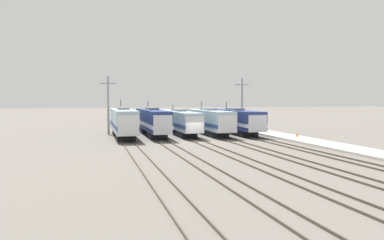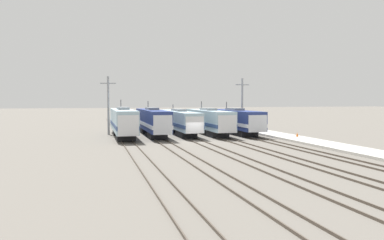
% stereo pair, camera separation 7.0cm
% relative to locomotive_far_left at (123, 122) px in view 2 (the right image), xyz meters
% --- Properties ---
extents(ground_plane, '(400.00, 400.00, 0.00)m').
position_rel_locomotive_far_left_xyz_m(ground_plane, '(8.94, -8.17, -2.25)').
color(ground_plane, '#666059').
extents(rail_pair_far_left, '(1.50, 120.00, 0.15)m').
position_rel_locomotive_far_left_xyz_m(rail_pair_far_left, '(-0.00, -8.17, -2.18)').
color(rail_pair_far_left, '#4C4238').
rests_on(rail_pair_far_left, ground_plane).
extents(rail_pair_center_left, '(1.51, 120.00, 0.15)m').
position_rel_locomotive_far_left_xyz_m(rail_pair_center_left, '(4.47, -8.17, -2.18)').
color(rail_pair_center_left, '#4C4238').
rests_on(rail_pair_center_left, ground_plane).
extents(rail_pair_center, '(1.51, 120.00, 0.15)m').
position_rel_locomotive_far_left_xyz_m(rail_pair_center, '(8.94, -8.17, -2.18)').
color(rail_pair_center, '#4C4238').
rests_on(rail_pair_center, ground_plane).
extents(rail_pair_center_right, '(1.51, 120.00, 0.15)m').
position_rel_locomotive_far_left_xyz_m(rail_pair_center_right, '(13.41, -8.17, -2.18)').
color(rail_pair_center_right, '#4C4238').
rests_on(rail_pair_center_right, ground_plane).
extents(rail_pair_far_right, '(1.50, 120.00, 0.15)m').
position_rel_locomotive_far_left_xyz_m(rail_pair_far_right, '(17.88, -8.17, -2.18)').
color(rail_pair_far_right, '#4C4238').
rests_on(rail_pair_far_right, ground_plane).
extents(locomotive_far_left, '(2.88, 17.72, 5.48)m').
position_rel_locomotive_far_left_xyz_m(locomotive_far_left, '(0.00, 0.00, 0.00)').
color(locomotive_far_left, '#232326').
rests_on(locomotive_far_left, ground_plane).
extents(locomotive_center_left, '(2.74, 18.75, 5.24)m').
position_rel_locomotive_far_left_xyz_m(locomotive_center_left, '(4.47, 1.38, -0.05)').
color(locomotive_center_left, black).
rests_on(locomotive_center_left, ground_plane).
extents(locomotive_center, '(2.75, 19.79, 4.65)m').
position_rel_locomotive_far_left_xyz_m(locomotive_center, '(8.94, 2.56, -0.19)').
color(locomotive_center, '#232326').
rests_on(locomotive_center, ground_plane).
extents(locomotive_center_right, '(2.93, 17.66, 5.18)m').
position_rel_locomotive_far_left_xyz_m(locomotive_center_right, '(13.41, 1.19, -0.11)').
color(locomotive_center_right, '#232326').
rests_on(locomotive_center_right, ground_plane).
extents(locomotive_far_right, '(3.06, 17.60, 5.10)m').
position_rel_locomotive_far_left_xyz_m(locomotive_far_right, '(17.88, 1.16, -0.13)').
color(locomotive_far_right, black).
rests_on(locomotive_far_right, ground_plane).
extents(catenary_tower_left, '(2.41, 0.33, 9.10)m').
position_rel_locomotive_far_left_xyz_m(catenary_tower_left, '(-1.91, 4.79, 2.50)').
color(catenary_tower_left, gray).
rests_on(catenary_tower_left, ground_plane).
extents(catenary_tower_right, '(2.41, 0.33, 9.10)m').
position_rel_locomotive_far_left_xyz_m(catenary_tower_right, '(20.46, 4.79, 2.50)').
color(catenary_tower_right, gray).
rests_on(catenary_tower_right, ground_plane).
extents(platform, '(4.00, 120.00, 0.30)m').
position_rel_locomotive_far_left_xyz_m(platform, '(22.58, -8.17, -2.10)').
color(platform, '#B7B5AD').
rests_on(platform, ground_plane).
extents(traffic_cone, '(0.35, 0.35, 0.57)m').
position_rel_locomotive_far_left_xyz_m(traffic_cone, '(23.46, -8.10, -1.67)').
color(traffic_cone, orange).
rests_on(traffic_cone, platform).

